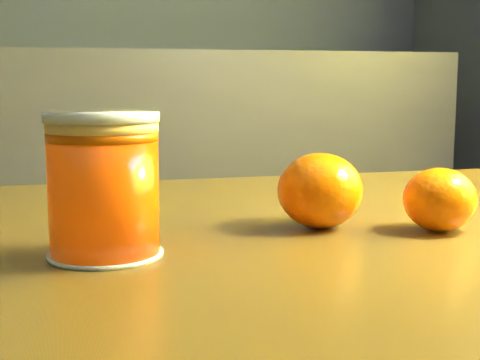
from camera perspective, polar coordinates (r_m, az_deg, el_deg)
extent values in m
cube|color=brown|center=(0.60, 9.99, -5.52)|extent=(0.95, 0.69, 0.04)
cylinder|color=#EB4604|center=(0.48, -11.53, -1.24)|extent=(0.08, 0.08, 0.09)
cylinder|color=#FFCB68|center=(0.48, -11.69, 4.46)|extent=(0.08, 0.08, 0.01)
cylinder|color=silver|center=(0.48, -11.71, 5.18)|extent=(0.08, 0.08, 0.01)
ellipsoid|color=orange|center=(0.58, 6.85, -0.89)|extent=(0.08, 0.08, 0.06)
ellipsoid|color=orange|center=(0.58, 16.68, -1.60)|extent=(0.08, 0.08, 0.05)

